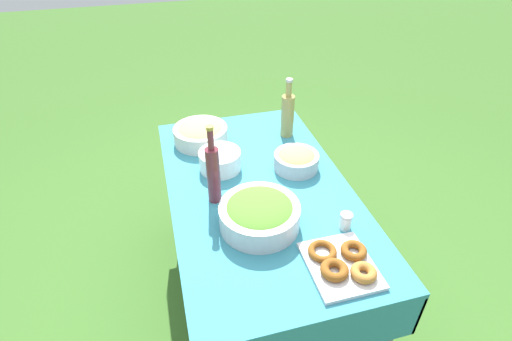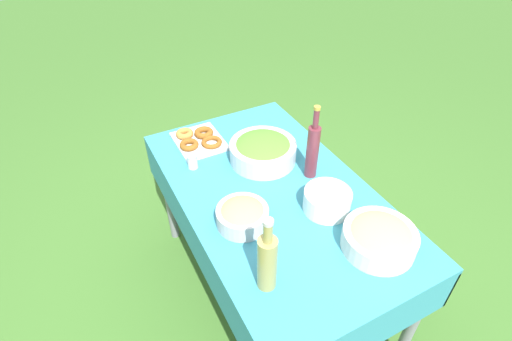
{
  "view_description": "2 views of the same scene",
  "coord_description": "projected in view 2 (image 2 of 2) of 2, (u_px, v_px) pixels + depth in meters",
  "views": [
    {
      "loc": [
        1.39,
        -0.39,
        1.94
      ],
      "look_at": [
        -0.04,
        -0.01,
        0.85
      ],
      "focal_mm": 28.0,
      "sensor_mm": 36.0,
      "label": 1
    },
    {
      "loc": [
        -1.17,
        0.71,
        2.01
      ],
      "look_at": [
        0.05,
        0.07,
        0.88
      ],
      "focal_mm": 28.0,
      "sensor_mm": 36.0,
      "label": 2
    }
  ],
  "objects": [
    {
      "name": "ground_plane",
      "position": [
        270.0,
        289.0,
        2.33
      ],
      "size": [
        14.0,
        14.0,
        0.0
      ],
      "primitive_type": "plane",
      "color": "#3D6B28"
    },
    {
      "name": "picnic_table",
      "position": [
        273.0,
        207.0,
        1.91
      ],
      "size": [
        1.43,
        0.83,
        0.77
      ],
      "color": "teal",
      "rests_on": "ground_plane"
    },
    {
      "name": "salad_bowl",
      "position": [
        263.0,
        150.0,
        1.99
      ],
      "size": [
        0.33,
        0.33,
        0.12
      ],
      "color": "silver",
      "rests_on": "picnic_table"
    },
    {
      "name": "pasta_bowl",
      "position": [
        380.0,
        238.0,
        1.55
      ],
      "size": [
        0.29,
        0.29,
        0.11
      ],
      "color": "silver",
      "rests_on": "picnic_table"
    },
    {
      "name": "donut_platter",
      "position": [
        198.0,
        140.0,
        2.13
      ],
      "size": [
        0.28,
        0.26,
        0.05
      ],
      "color": "silver",
      "rests_on": "picnic_table"
    },
    {
      "name": "plate_stack",
      "position": [
        327.0,
        201.0,
        1.73
      ],
      "size": [
        0.21,
        0.21,
        0.1
      ],
      "color": "white",
      "rests_on": "picnic_table"
    },
    {
      "name": "olive_oil_bottle",
      "position": [
        267.0,
        261.0,
        1.37
      ],
      "size": [
        0.07,
        0.07,
        0.33
      ],
      "color": "#998E4C",
      "rests_on": "picnic_table"
    },
    {
      "name": "wine_bottle",
      "position": [
        313.0,
        150.0,
        1.84
      ],
      "size": [
        0.06,
        0.06,
        0.38
      ],
      "color": "maroon",
      "rests_on": "picnic_table"
    },
    {
      "name": "bread_bowl",
      "position": [
        242.0,
        215.0,
        1.66
      ],
      "size": [
        0.22,
        0.22,
        0.1
      ],
      "color": "#B2B7BC",
      "rests_on": "picnic_table"
    },
    {
      "name": "salt_shaker",
      "position": [
        192.0,
        161.0,
        1.96
      ],
      "size": [
        0.05,
        0.05,
        0.07
      ],
      "color": "white",
      "rests_on": "picnic_table"
    }
  ]
}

